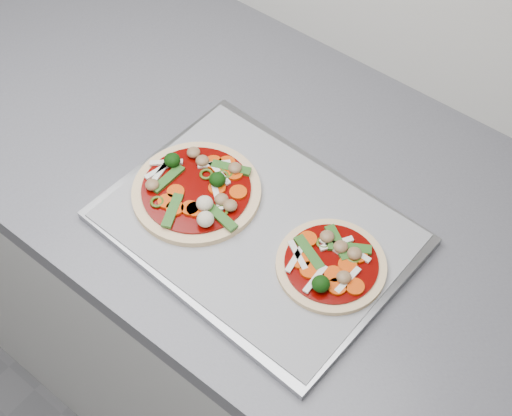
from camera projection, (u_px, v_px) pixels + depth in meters
The scene contains 6 objects.
base_cabinet at pixel (233, 305), 1.46m from camera, with size 3.60×0.60×0.86m, color silver.
countertop at pixel (226, 161), 1.10m from camera, with size 3.60×0.60×0.04m, color slate.
baking_tray at pixel (257, 228), 0.99m from camera, with size 0.41×0.30×0.01m, color gray.
parchment at pixel (257, 225), 0.98m from camera, with size 0.39×0.28×0.00m, color gray.
pizza_left at pixel (198, 190), 1.01m from camera, with size 0.22×0.22×0.03m.
pizza_right at pixel (331, 264), 0.94m from camera, with size 0.15×0.15×0.03m.
Camera 1 is at (0.49, 0.76, 1.71)m, focal length 50.00 mm.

